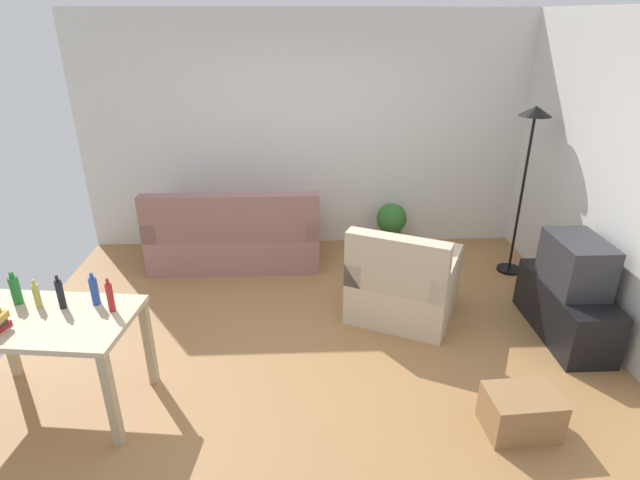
{
  "coord_description": "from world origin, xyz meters",
  "views": [
    {
      "loc": [
        -0.08,
        -3.69,
        2.63
      ],
      "look_at": [
        0.1,
        0.5,
        0.75
      ],
      "focal_mm": 28.4,
      "sensor_mm": 36.0,
      "label": 1
    }
  ],
  "objects_px": {
    "tv": "(576,263)",
    "desk": "(46,331)",
    "potted_plant": "(391,223)",
    "torchiere_lamp": "(530,146)",
    "storage_box": "(521,412)",
    "bottle_squat": "(37,295)",
    "bottle_green": "(15,290)",
    "bottle_red": "(110,297)",
    "tv_stand": "(565,310)",
    "armchair": "(402,285)",
    "bottle_blue": "(94,291)",
    "couch": "(236,238)",
    "bottle_dark": "(60,294)"
  },
  "relations": [
    {
      "from": "tv",
      "to": "desk",
      "type": "relative_size",
      "value": 0.47
    },
    {
      "from": "potted_plant",
      "to": "torchiere_lamp",
      "type": "bearing_deg",
      "value": -27.74
    },
    {
      "from": "storage_box",
      "to": "bottle_squat",
      "type": "height_order",
      "value": "bottle_squat"
    },
    {
      "from": "torchiere_lamp",
      "to": "bottle_green",
      "type": "relative_size",
      "value": 7.48
    },
    {
      "from": "torchiere_lamp",
      "to": "bottle_red",
      "type": "xyz_separation_m",
      "value": [
        -3.63,
        -1.91,
        -0.54
      ]
    },
    {
      "from": "tv_stand",
      "to": "armchair",
      "type": "height_order",
      "value": "armchair"
    },
    {
      "from": "storage_box",
      "to": "tv_stand",
      "type": "bearing_deg",
      "value": 53.07
    },
    {
      "from": "bottle_green",
      "to": "bottle_red",
      "type": "distance_m",
      "value": 0.71
    },
    {
      "from": "tv",
      "to": "torchiere_lamp",
      "type": "relative_size",
      "value": 0.33
    },
    {
      "from": "storage_box",
      "to": "desk",
      "type": "bearing_deg",
      "value": 173.59
    },
    {
      "from": "bottle_blue",
      "to": "couch",
      "type": "bearing_deg",
      "value": 71.78
    },
    {
      "from": "desk",
      "to": "bottle_squat",
      "type": "height_order",
      "value": "bottle_squat"
    },
    {
      "from": "couch",
      "to": "potted_plant",
      "type": "xyz_separation_m",
      "value": [
        1.83,
        0.31,
        0.02
      ]
    },
    {
      "from": "couch",
      "to": "storage_box",
      "type": "xyz_separation_m",
      "value": [
        2.22,
        -2.67,
        -0.16
      ]
    },
    {
      "from": "bottle_green",
      "to": "bottle_blue",
      "type": "distance_m",
      "value": 0.56
    },
    {
      "from": "storage_box",
      "to": "bottle_blue",
      "type": "xyz_separation_m",
      "value": [
        -2.93,
        0.53,
        0.72
      ]
    },
    {
      "from": "bottle_squat",
      "to": "tv",
      "type": "bearing_deg",
      "value": 8.34
    },
    {
      "from": "bottle_squat",
      "to": "bottle_dark",
      "type": "distance_m",
      "value": 0.18
    },
    {
      "from": "potted_plant",
      "to": "tv_stand",
      "type": "bearing_deg",
      "value": -56.52
    },
    {
      "from": "tv",
      "to": "potted_plant",
      "type": "relative_size",
      "value": 1.05
    },
    {
      "from": "tv_stand",
      "to": "storage_box",
      "type": "height_order",
      "value": "tv_stand"
    },
    {
      "from": "torchiere_lamp",
      "to": "bottle_dark",
      "type": "xyz_separation_m",
      "value": [
        -3.98,
        -1.85,
        -0.54
      ]
    },
    {
      "from": "torchiere_lamp",
      "to": "bottle_green",
      "type": "height_order",
      "value": "torchiere_lamp"
    },
    {
      "from": "torchiere_lamp",
      "to": "bottle_blue",
      "type": "xyz_separation_m",
      "value": [
        -3.77,
        -1.81,
        -0.55
      ]
    },
    {
      "from": "bottle_green",
      "to": "bottle_blue",
      "type": "xyz_separation_m",
      "value": [
        0.56,
        -0.03,
        -0.0
      ]
    },
    {
      "from": "couch",
      "to": "bottle_green",
      "type": "xyz_separation_m",
      "value": [
        -1.26,
        -2.11,
        0.56
      ]
    },
    {
      "from": "bottle_blue",
      "to": "bottle_red",
      "type": "distance_m",
      "value": 0.17
    },
    {
      "from": "couch",
      "to": "tv_stand",
      "type": "xyz_separation_m",
      "value": [
        3.06,
        -1.55,
        -0.07
      ]
    },
    {
      "from": "tv_stand",
      "to": "torchiere_lamp",
      "type": "height_order",
      "value": "torchiere_lamp"
    },
    {
      "from": "tv",
      "to": "storage_box",
      "type": "bearing_deg",
      "value": 142.95
    },
    {
      "from": "armchair",
      "to": "storage_box",
      "type": "distance_m",
      "value": 1.59
    },
    {
      "from": "couch",
      "to": "bottle_red",
      "type": "xyz_separation_m",
      "value": [
        -0.56,
        -2.24,
        0.56
      ]
    },
    {
      "from": "couch",
      "to": "bottle_blue",
      "type": "bearing_deg",
      "value": 71.78
    },
    {
      "from": "couch",
      "to": "storage_box",
      "type": "bearing_deg",
      "value": 129.71
    },
    {
      "from": "tv",
      "to": "potted_plant",
      "type": "height_order",
      "value": "tv"
    },
    {
      "from": "tv_stand",
      "to": "bottle_dark",
      "type": "relative_size",
      "value": 4.4
    },
    {
      "from": "couch",
      "to": "armchair",
      "type": "height_order",
      "value": "same"
    },
    {
      "from": "couch",
      "to": "bottle_red",
      "type": "height_order",
      "value": "bottle_red"
    },
    {
      "from": "torchiere_lamp",
      "to": "desk",
      "type": "height_order",
      "value": "torchiere_lamp"
    },
    {
      "from": "tv_stand",
      "to": "desk",
      "type": "bearing_deg",
      "value": 100.56
    },
    {
      "from": "bottle_dark",
      "to": "bottle_blue",
      "type": "xyz_separation_m",
      "value": [
        0.21,
        0.04,
        -0.0
      ]
    },
    {
      "from": "torchiere_lamp",
      "to": "bottle_red",
      "type": "bearing_deg",
      "value": -152.26
    },
    {
      "from": "couch",
      "to": "bottle_green",
      "type": "height_order",
      "value": "bottle_green"
    },
    {
      "from": "tv_stand",
      "to": "storage_box",
      "type": "distance_m",
      "value": 1.41
    },
    {
      "from": "armchair",
      "to": "bottle_red",
      "type": "distance_m",
      "value": 2.54
    },
    {
      "from": "couch",
      "to": "tv",
      "type": "bearing_deg",
      "value": 153.2
    },
    {
      "from": "couch",
      "to": "bottle_dark",
      "type": "relative_size",
      "value": 7.51
    },
    {
      "from": "desk",
      "to": "bottle_blue",
      "type": "bearing_deg",
      "value": 35.35
    },
    {
      "from": "storage_box",
      "to": "bottle_squat",
      "type": "distance_m",
      "value": 3.43
    },
    {
      "from": "tv",
      "to": "storage_box",
      "type": "distance_m",
      "value": 1.51
    }
  ]
}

